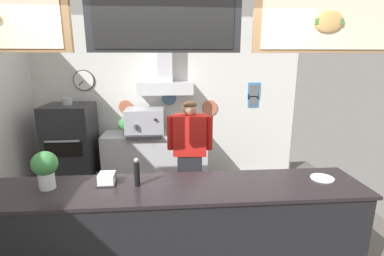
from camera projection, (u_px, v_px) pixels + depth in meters
back_wall_assembly at (168, 96)px, 4.67m from camera, size 4.51×2.51×2.77m
service_counter at (169, 241)px, 2.50m from camera, size 3.38×0.62×1.04m
back_prep_counter at (156, 160)px, 4.68m from camera, size 1.67×0.55×0.91m
pizza_oven at (72, 149)px, 4.39m from camera, size 0.68×0.72×1.52m
shop_worker at (190, 159)px, 3.58m from camera, size 0.57×0.26×1.59m
espresso_machine at (145, 122)px, 4.48m from camera, size 0.60×0.56×0.41m
potted_sage at (127, 125)px, 4.46m from camera, size 0.26×0.26×0.28m
potted_basil at (175, 126)px, 4.53m from camera, size 0.19×0.19×0.22m
potted_oregano at (193, 126)px, 4.55m from camera, size 0.16×0.16×0.20m
condiment_plate at (322, 178)px, 2.53m from camera, size 0.20×0.20×0.01m
pepper_grinder at (137, 172)px, 2.37m from camera, size 0.05×0.05×0.25m
napkin_holder at (107, 179)px, 2.42m from camera, size 0.16×0.16×0.11m
basil_vase at (45, 168)px, 2.31m from camera, size 0.21×0.21×0.32m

